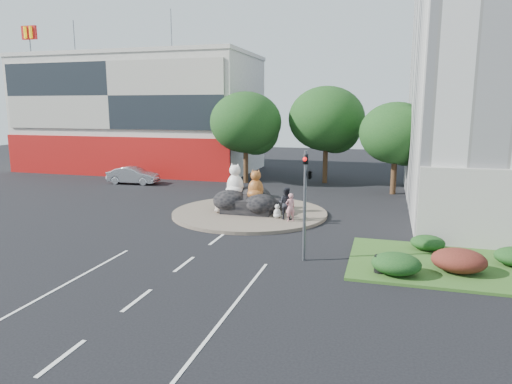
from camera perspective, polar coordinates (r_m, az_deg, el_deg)
ground at (r=20.73m, az=-8.96°, el=-8.92°), size 120.00×120.00×0.00m
roundabout_island at (r=29.69m, az=-0.80°, el=-2.62°), size 10.00×10.00×0.20m
rock_plinth at (r=29.57m, az=-0.81°, el=-1.58°), size 3.20×2.60×0.90m
shophouse_block at (r=52.68m, az=-14.20°, el=9.50°), size 25.20×12.30×17.40m
grass_verge at (r=22.04m, az=24.88°, el=-8.44°), size 10.00×6.00×0.12m
tree_left at (r=41.63m, az=-1.18°, el=8.33°), size 6.46×6.46×8.27m
tree_mid at (r=42.08m, az=8.89°, el=8.65°), size 6.84×6.84×8.76m
tree_right at (r=37.79m, az=17.18°, el=6.70°), size 5.70×5.70×7.30m
hedge_near_green at (r=19.70m, az=17.13°, el=-8.56°), size 2.00×1.60×0.90m
hedge_red at (r=20.86m, az=24.03°, el=-7.83°), size 2.20×1.76×0.99m
hedge_back_green at (r=23.44m, az=20.67°, el=-5.95°), size 1.60×1.28×0.72m
traffic_light at (r=20.20m, az=6.43°, el=1.25°), size 0.44×1.24×5.00m
street_lamp at (r=26.14m, az=25.81°, el=4.43°), size 2.34×0.22×8.06m
cat_white at (r=29.96m, az=-2.63°, el=1.55°), size 1.43×1.28×2.17m
cat_tabby at (r=29.03m, az=-0.03°, el=1.01°), size 1.24×1.11×1.90m
kitten_calico at (r=29.30m, az=-4.67°, el=-1.61°), size 0.79×0.75×1.02m
kitten_white at (r=27.88m, az=2.68°, el=-2.35°), size 0.70×0.71×0.89m
pedestrian_pink at (r=27.05m, az=4.31°, el=-1.91°), size 0.73×0.69×1.68m
pedestrian_dark at (r=27.51m, az=3.76°, el=-1.41°), size 1.05×0.87×1.94m
parked_car at (r=42.88m, az=-15.11°, el=2.01°), size 4.75×1.88×1.54m
litter_bin at (r=19.76m, az=15.23°, el=-8.68°), size 0.63×0.63×0.72m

